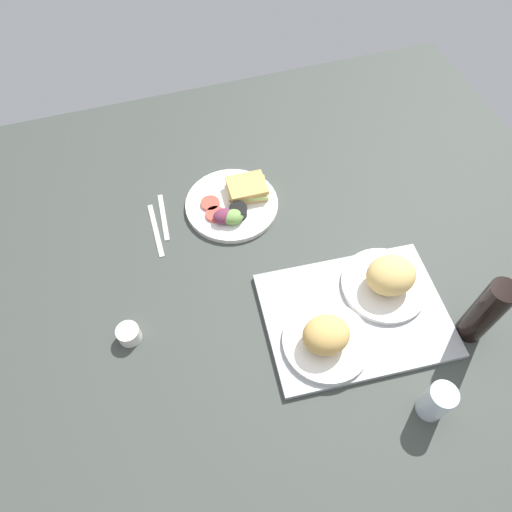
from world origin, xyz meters
The scene contains 10 objects.
ground_plane centered at (0.00, 0.00, -1.50)cm, with size 190.00×150.00×3.00cm, color #383D38.
serving_tray centered at (-17.06, 25.21, 0.80)cm, with size 45.00×33.00×1.60cm, color #9EA0A3.
bread_plate_near centered at (-27.42, 20.40, 5.48)cm, with size 21.92×21.92×10.00cm.
bread_plate_far centered at (-6.68, 30.28, 4.89)cm, with size 21.06×21.06×9.05cm.
plate_with_salad centered at (2.09, -17.92, 1.77)cm, with size 27.03×27.03×5.40cm.
drinking_glass centered at (-23.53, 51.27, 5.52)cm, with size 6.02×6.02×11.03cm, color silver.
soda_bottle centered at (-42.09, 37.32, 10.52)cm, with size 6.40×6.40×21.03cm, color black.
espresso_cup centered at (37.68, 14.13, 2.00)cm, with size 5.60×5.60×4.00cm, color silver.
fork centered at (22.76, -20.34, 0.25)cm, with size 17.00×1.40×0.50cm, color #B7B7BC.
knife centered at (25.76, -16.34, 0.25)cm, with size 19.00×1.40×0.50cm, color #B7B7BC.
Camera 1 is at (22.01, 67.03, 105.74)cm, focal length 32.54 mm.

